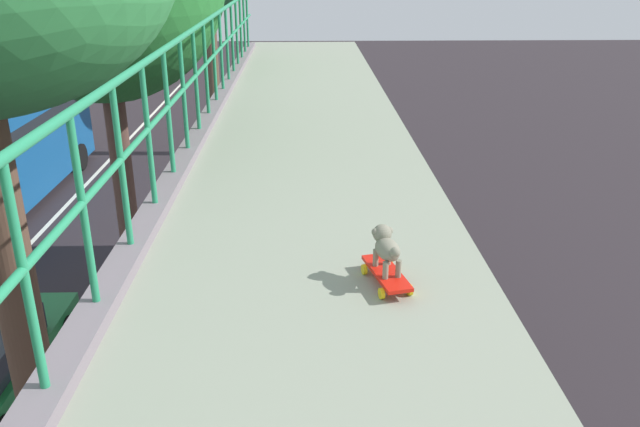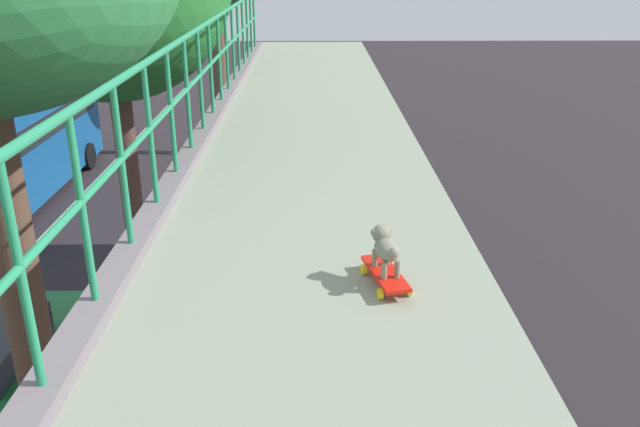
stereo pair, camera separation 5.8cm
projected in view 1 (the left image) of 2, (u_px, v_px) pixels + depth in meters
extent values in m
cylinder|color=#258B5B|center=(25.00, 281.00, 2.75)|extent=(0.04, 0.04, 1.09)
cylinder|color=#258B5B|center=(83.00, 213.00, 3.48)|extent=(0.04, 0.04, 1.09)
cylinder|color=#258B5B|center=(122.00, 168.00, 4.21)|extent=(0.04, 0.04, 1.09)
cylinder|color=#258B5B|center=(148.00, 137.00, 4.93)|extent=(0.04, 0.04, 1.09)
cylinder|color=#258B5B|center=(168.00, 113.00, 5.66)|extent=(0.04, 0.04, 1.09)
cylinder|color=#258B5B|center=(184.00, 95.00, 6.39)|extent=(0.04, 0.04, 1.09)
cylinder|color=#258B5B|center=(196.00, 81.00, 7.12)|extent=(0.04, 0.04, 1.09)
cylinder|color=#258B5B|center=(206.00, 69.00, 7.85)|extent=(0.04, 0.04, 1.09)
cylinder|color=#258B5B|center=(214.00, 59.00, 8.58)|extent=(0.04, 0.04, 1.09)
cylinder|color=#258B5B|center=(221.00, 51.00, 9.31)|extent=(0.04, 0.04, 1.09)
cylinder|color=#258B5B|center=(227.00, 44.00, 10.04)|extent=(0.04, 0.04, 1.09)
cylinder|color=#258B5B|center=(232.00, 38.00, 10.77)|extent=(0.04, 0.04, 1.09)
cylinder|color=#258B5B|center=(237.00, 33.00, 11.50)|extent=(0.04, 0.04, 1.09)
cylinder|color=#258B5B|center=(241.00, 28.00, 12.23)|extent=(0.04, 0.04, 1.09)
cylinder|color=#258B5B|center=(244.00, 24.00, 12.96)|extent=(0.04, 0.04, 1.09)
cylinder|color=#258B5B|center=(247.00, 20.00, 13.69)|extent=(0.04, 0.04, 1.09)
cylinder|color=black|center=(66.00, 332.00, 12.79)|extent=(0.19, 0.67, 0.67)
cylinder|color=black|center=(80.00, 157.00, 23.40)|extent=(0.28, 0.96, 0.96)
cylinder|color=black|center=(12.00, 157.00, 23.34)|extent=(0.28, 0.96, 0.96)
cylinder|color=brown|center=(22.00, 322.00, 8.06)|extent=(0.52, 0.52, 6.08)
cylinder|color=brown|center=(125.00, 193.00, 12.93)|extent=(0.42, 0.42, 5.72)
cylinder|color=brown|center=(212.00, 79.00, 24.35)|extent=(0.53, 0.53, 5.90)
cube|color=red|center=(386.00, 273.00, 4.02)|extent=(0.27, 0.53, 0.02)
cylinder|color=yellow|center=(390.00, 266.00, 4.20)|extent=(0.04, 0.07, 0.07)
cylinder|color=yellow|center=(364.00, 269.00, 4.16)|extent=(0.04, 0.07, 0.07)
cylinder|color=yellow|center=(410.00, 290.00, 3.91)|extent=(0.04, 0.07, 0.07)
cylinder|color=yellow|center=(381.00, 293.00, 3.86)|extent=(0.04, 0.07, 0.07)
cylinder|color=gray|center=(388.00, 256.00, 4.08)|extent=(0.04, 0.04, 0.11)
cylinder|color=gray|center=(376.00, 258.00, 4.06)|extent=(0.04, 0.04, 0.11)
cylinder|color=gray|center=(398.00, 269.00, 3.92)|extent=(0.04, 0.04, 0.11)
cylinder|color=gray|center=(386.00, 270.00, 3.90)|extent=(0.04, 0.04, 0.11)
ellipsoid|color=gray|center=(387.00, 249.00, 3.96)|extent=(0.19, 0.27, 0.13)
sphere|color=gray|center=(382.00, 234.00, 4.02)|extent=(0.12, 0.12, 0.12)
ellipsoid|color=gray|center=(379.00, 232.00, 4.08)|extent=(0.05, 0.06, 0.04)
sphere|color=gray|center=(389.00, 231.00, 4.03)|extent=(0.05, 0.05, 0.05)
sphere|color=gray|center=(375.00, 232.00, 4.01)|extent=(0.05, 0.05, 0.05)
sphere|color=gray|center=(395.00, 252.00, 3.83)|extent=(0.06, 0.06, 0.06)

